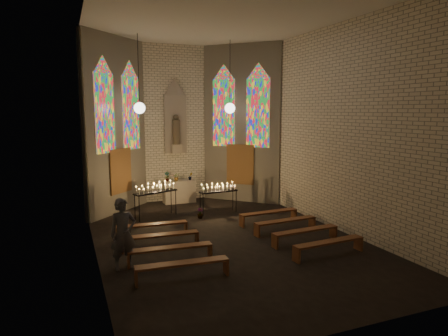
{
  "coord_description": "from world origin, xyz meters",
  "views": [
    {
      "loc": [
        -4.66,
        -11.63,
        4.11
      ],
      "look_at": [
        0.27,
        0.7,
        2.19
      ],
      "focal_mm": 32.0,
      "sensor_mm": 36.0,
      "label": 1
    }
  ],
  "objects": [
    {
      "name": "pew_right_3",
      "position": [
        2.15,
        -2.62,
        0.36
      ],
      "size": [
        2.31,
        0.48,
        0.44
      ],
      "rotation": [
        0.0,
        0.0,
        0.07
      ],
      "color": "brown",
      "rests_on": "ground"
    },
    {
      "name": "flower_vase_left",
      "position": [
        -0.55,
        5.43,
        1.22
      ],
      "size": [
        0.24,
        0.18,
        0.44
      ],
      "primitive_type": "imported",
      "rotation": [
        0.0,
        0.0,
        -0.1
      ],
      "color": "#4C723F",
      "rests_on": "altar"
    },
    {
      "name": "votive_stand_left",
      "position": [
        -1.52,
        3.31,
        1.1
      ],
      "size": [
        1.78,
        0.98,
        1.28
      ],
      "rotation": [
        0.0,
        0.0,
        0.35
      ],
      "color": "black",
      "rests_on": "ground"
    },
    {
      "name": "flower_vase_right",
      "position": [
        0.5,
        5.37,
        1.17
      ],
      "size": [
        0.2,
        0.17,
        0.35
      ],
      "primitive_type": "imported",
      "rotation": [
        0.0,
        0.0,
        0.08
      ],
      "color": "#4C723F",
      "rests_on": "altar"
    },
    {
      "name": "pew_right_2",
      "position": [
        2.15,
        -1.42,
        0.36
      ],
      "size": [
        2.31,
        0.48,
        0.44
      ],
      "rotation": [
        0.0,
        0.0,
        0.07
      ],
      "color": "brown",
      "rests_on": "ground"
    },
    {
      "name": "pew_right_1",
      "position": [
        2.15,
        -0.22,
        0.36
      ],
      "size": [
        2.31,
        0.48,
        0.44
      ],
      "rotation": [
        0.0,
        0.0,
        0.07
      ],
      "color": "brown",
      "rests_on": "ground"
    },
    {
      "name": "floor",
      "position": [
        0.0,
        0.0,
        0.0
      ],
      "size": [
        12.0,
        12.0,
        0.0
      ],
      "primitive_type": "plane",
      "color": "black",
      "rests_on": "ground"
    },
    {
      "name": "visitor",
      "position": [
        -3.38,
        -1.39,
        0.94
      ],
      "size": [
        0.73,
        0.52,
        1.88
      ],
      "primitive_type": "imported",
      "rotation": [
        0.0,
        0.0,
        0.11
      ],
      "color": "#484952",
      "rests_on": "ground"
    },
    {
      "name": "pew_left_1",
      "position": [
        -2.15,
        -0.22,
        0.36
      ],
      "size": [
        2.31,
        0.48,
        0.44
      ],
      "rotation": [
        0.0,
        0.0,
        -0.07
      ],
      "color": "brown",
      "rests_on": "ground"
    },
    {
      "name": "altar",
      "position": [
        0.0,
        5.45,
        0.5
      ],
      "size": [
        1.4,
        0.6,
        1.0
      ],
      "primitive_type": "cube",
      "color": "#B7A995",
      "rests_on": "ground"
    },
    {
      "name": "votive_stand_right",
      "position": [
        0.95,
        3.01,
        0.98
      ],
      "size": [
        1.58,
        0.49,
        1.15
      ],
      "rotation": [
        0.0,
        0.0,
        0.08
      ],
      "color": "black",
      "rests_on": "ground"
    },
    {
      "name": "pew_right_0",
      "position": [
        2.15,
        0.98,
        0.36
      ],
      "size": [
        2.31,
        0.48,
        0.44
      ],
      "rotation": [
        0.0,
        0.0,
        0.07
      ],
      "color": "brown",
      "rests_on": "ground"
    },
    {
      "name": "aisle_flower_pot",
      "position": [
        0.02,
        2.54,
        0.2
      ],
      "size": [
        0.24,
        0.24,
        0.4
      ],
      "primitive_type": "imported",
      "rotation": [
        0.0,
        0.0,
        0.08
      ],
      "color": "#4C723F",
      "rests_on": "ground"
    },
    {
      "name": "flower_vase_center",
      "position": [
        -0.12,
        5.43,
        1.18
      ],
      "size": [
        0.35,
        0.32,
        0.35
      ],
      "primitive_type": "imported",
      "rotation": [
        0.0,
        0.0,
        -0.13
      ],
      "color": "#4C723F",
      "rests_on": "altar"
    },
    {
      "name": "pew_left_2",
      "position": [
        -2.15,
        -1.42,
        0.36
      ],
      "size": [
        2.31,
        0.48,
        0.44
      ],
      "rotation": [
        0.0,
        0.0,
        -0.07
      ],
      "color": "brown",
      "rests_on": "ground"
    },
    {
      "name": "pew_left_3",
      "position": [
        -2.15,
        -2.62,
        0.36
      ],
      "size": [
        2.31,
        0.48,
        0.44
      ],
      "rotation": [
        0.0,
        0.0,
        -0.07
      ],
      "color": "brown",
      "rests_on": "ground"
    },
    {
      "name": "room",
      "position": [
        -0.0,
        3.37,
        3.72
      ],
      "size": [
        8.22,
        12.43,
        7.0
      ],
      "color": "beige",
      "rests_on": "ground"
    },
    {
      "name": "pew_left_0",
      "position": [
        -2.15,
        0.98,
        0.36
      ],
      "size": [
        2.31,
        0.48,
        0.44
      ],
      "rotation": [
        0.0,
        0.0,
        -0.07
      ],
      "color": "brown",
      "rests_on": "ground"
    }
  ]
}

